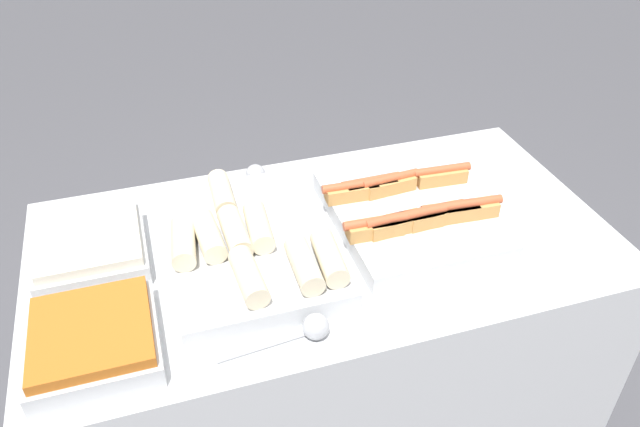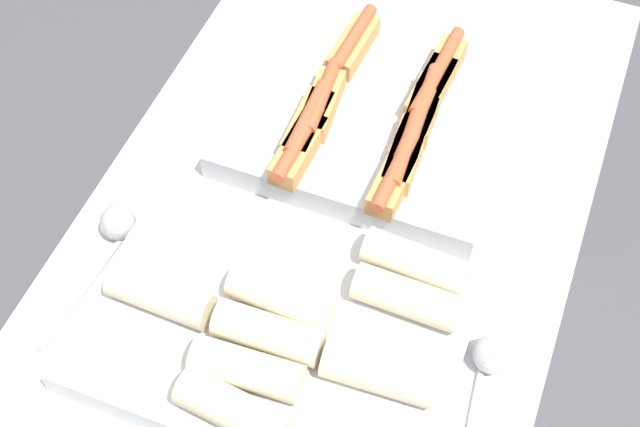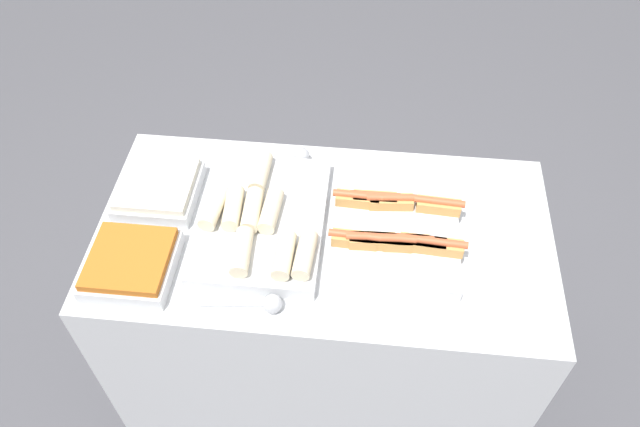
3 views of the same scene
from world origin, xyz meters
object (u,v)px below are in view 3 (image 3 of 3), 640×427
(tray_hotdogs, at_px, (396,230))
(tray_side_front, at_px, (131,264))
(tray_side_back, at_px, (158,190))
(serving_spoon_far, at_px, (298,156))
(tray_wraps, at_px, (261,221))
(serving_spoon_near, at_px, (269,304))

(tray_hotdogs, height_order, tray_side_front, tray_hotdogs)
(tray_side_back, distance_m, serving_spoon_far, 0.47)
(tray_wraps, distance_m, tray_side_back, 0.36)
(tray_hotdogs, height_order, serving_spoon_far, tray_hotdogs)
(tray_wraps, bearing_deg, tray_side_front, -150.53)
(tray_side_back, relative_size, serving_spoon_far, 1.01)
(serving_spoon_far, bearing_deg, serving_spoon_near, -90.69)
(tray_wraps, height_order, serving_spoon_far, tray_wraps)
(serving_spoon_near, height_order, serving_spoon_far, same)
(tray_hotdogs, bearing_deg, tray_wraps, -179.08)
(tray_wraps, xyz_separation_m, serving_spoon_far, (0.07, 0.30, -0.01))
(tray_hotdogs, bearing_deg, serving_spoon_near, -139.78)
(serving_spoon_near, distance_m, serving_spoon_far, 0.59)
(tray_side_front, xyz_separation_m, tray_side_back, (0.00, 0.29, 0.00))
(tray_hotdogs, bearing_deg, serving_spoon_far, 138.42)
(tray_side_back, xyz_separation_m, serving_spoon_far, (0.42, 0.21, -0.01))
(tray_side_front, xyz_separation_m, serving_spoon_far, (0.42, 0.50, -0.01))
(tray_hotdogs, xyz_separation_m, serving_spoon_far, (-0.34, 0.30, -0.01))
(tray_hotdogs, height_order, serving_spoon_near, tray_hotdogs)
(serving_spoon_far, bearing_deg, tray_side_back, -153.62)
(tray_hotdogs, distance_m, tray_side_front, 0.78)
(tray_side_back, height_order, serving_spoon_far, tray_side_back)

